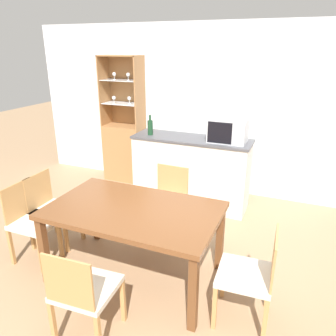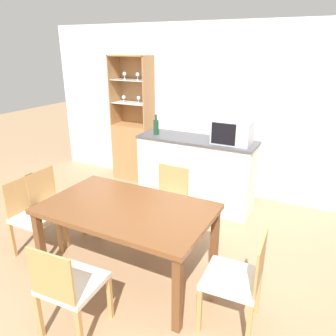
{
  "view_description": "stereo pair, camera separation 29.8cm",
  "coord_description": "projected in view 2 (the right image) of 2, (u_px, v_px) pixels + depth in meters",
  "views": [
    {
      "loc": [
        1.0,
        -2.26,
        2.21
      ],
      "look_at": [
        -0.39,
        1.06,
        0.86
      ],
      "focal_mm": 35.0,
      "sensor_mm": 36.0,
      "label": 1
    },
    {
      "loc": [
        1.27,
        -2.13,
        2.21
      ],
      "look_at": [
        -0.39,
        1.06,
        0.86
      ],
      "focal_mm": 35.0,
      "sensor_mm": 36.0,
      "label": 2
    }
  ],
  "objects": [
    {
      "name": "dining_chair_side_left_far",
      "position": [
        54.0,
        205.0,
        3.86
      ],
      "size": [
        0.44,
        0.44,
        0.86
      ],
      "rotation": [
        0.0,
        0.0,
        -1.56
      ],
      "color": "beige",
      "rests_on": "ground_plane"
    },
    {
      "name": "dining_chair_head_near",
      "position": [
        69.0,
        286.0,
        2.56
      ],
      "size": [
        0.46,
        0.46,
        0.86
      ],
      "rotation": [
        0.0,
        0.0,
        0.06
      ],
      "color": "beige",
      "rests_on": "ground_plane"
    },
    {
      "name": "dining_chair_side_right_near",
      "position": [
        237.0,
        279.0,
        2.63
      ],
      "size": [
        0.46,
        0.46,
        0.86
      ],
      "rotation": [
        0.0,
        0.0,
        1.63
      ],
      "color": "beige",
      "rests_on": "ground_plane"
    },
    {
      "name": "wine_bottle",
      "position": [
        156.0,
        127.0,
        4.7
      ],
      "size": [
        0.08,
        0.08,
        0.29
      ],
      "color": "#193D23",
      "rests_on": "kitchen_counter"
    },
    {
      "name": "wall_back",
      "position": [
        240.0,
        113.0,
        4.84
      ],
      "size": [
        6.8,
        0.06,
        2.55
      ],
      "color": "silver",
      "rests_on": "ground_plane"
    },
    {
      "name": "display_cabinet",
      "position": [
        134.0,
        143.0,
        5.65
      ],
      "size": [
        0.67,
        0.36,
        2.08
      ],
      "color": "#A37042",
      "rests_on": "ground_plane"
    },
    {
      "name": "dining_chair_side_left_near",
      "position": [
        34.0,
        216.0,
        3.62
      ],
      "size": [
        0.44,
        0.44,
        0.86
      ],
      "rotation": [
        0.0,
        0.0,
        -1.55
      ],
      "color": "beige",
      "rests_on": "ground_plane"
    },
    {
      "name": "kitchen_counter",
      "position": [
        196.0,
        172.0,
        4.71
      ],
      "size": [
        1.67,
        0.53,
        1.0
      ],
      "color": "silver",
      "rests_on": "ground_plane"
    },
    {
      "name": "dining_table",
      "position": [
        127.0,
        214.0,
        3.16
      ],
      "size": [
        1.63,
        0.98,
        0.76
      ],
      "color": "brown",
      "rests_on": "ground_plane"
    },
    {
      "name": "ground_plane",
      "position": [
        153.0,
        295.0,
        3.09
      ],
      "size": [
        18.0,
        18.0,
        0.0
      ],
      "primitive_type": "plane",
      "color": "#A37F5B"
    },
    {
      "name": "dining_chair_head_far",
      "position": [
        167.0,
        202.0,
        3.93
      ],
      "size": [
        0.45,
        0.45,
        0.86
      ],
      "rotation": [
        0.0,
        0.0,
        3.11
      ],
      "color": "beige",
      "rests_on": "ground_plane"
    },
    {
      "name": "microwave",
      "position": [
        232.0,
        132.0,
        4.25
      ],
      "size": [
        0.5,
        0.33,
        0.31
      ],
      "color": "#B7BABF",
      "rests_on": "kitchen_counter"
    }
  ]
}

